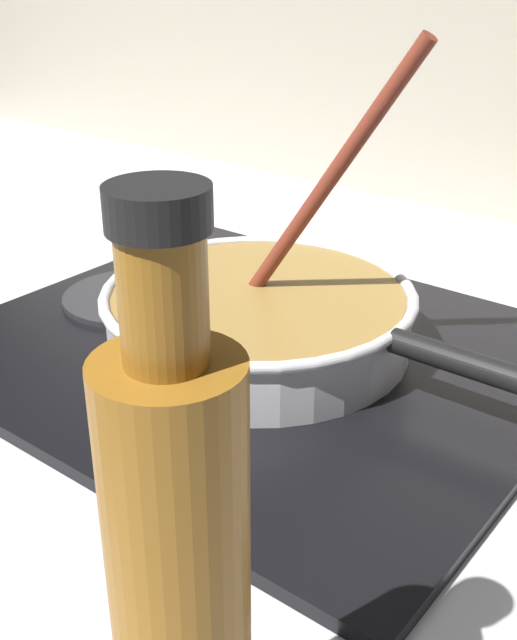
{
  "coord_description": "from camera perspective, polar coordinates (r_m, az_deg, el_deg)",
  "views": [
    {
      "loc": [
        0.54,
        -0.3,
        0.37
      ],
      "look_at": [
        0.12,
        0.23,
        0.04
      ],
      "focal_mm": 43.95,
      "sensor_mm": 36.0,
      "label": 1
    }
  ],
  "objects": [
    {
      "name": "oil_bottle",
      "position": [
        0.34,
        -5.75,
        -18.59
      ],
      "size": [
        0.06,
        0.06,
        0.3
      ],
      "color": "#8C5919",
      "rests_on": "ground"
    },
    {
      "name": "hob_plate",
      "position": [
        0.76,
        -0.0,
        -2.29
      ],
      "size": [
        0.56,
        0.48,
        0.01
      ],
      "primitive_type": "cube",
      "color": "black",
      "rests_on": "ground"
    },
    {
      "name": "backsplash_wall",
      "position": [
        1.22,
        12.57,
        20.98
      ],
      "size": [
        2.4,
        0.02,
        0.55
      ],
      "primitive_type": "cube",
      "color": "#B2A893",
      "rests_on": "ground"
    },
    {
      "name": "spare_burner",
      "position": [
        0.87,
        -9.3,
        1.69
      ],
      "size": [
        0.15,
        0.15,
        0.01
      ],
      "primitive_type": "cylinder",
      "color": "#262628",
      "rests_on": "hob_plate"
    },
    {
      "name": "burner_ring",
      "position": [
        0.76,
        -0.0,
        -1.62
      ],
      "size": [
        0.2,
        0.2,
        0.01
      ],
      "primitive_type": "torus",
      "color": "#592D0C",
      "rests_on": "hob_plate"
    },
    {
      "name": "cooking_pan",
      "position": [
        0.74,
        0.15,
        0.34
      ],
      "size": [
        0.47,
        0.3,
        0.29
      ],
      "color": "silver",
      "rests_on": "hob_plate"
    }
  ]
}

